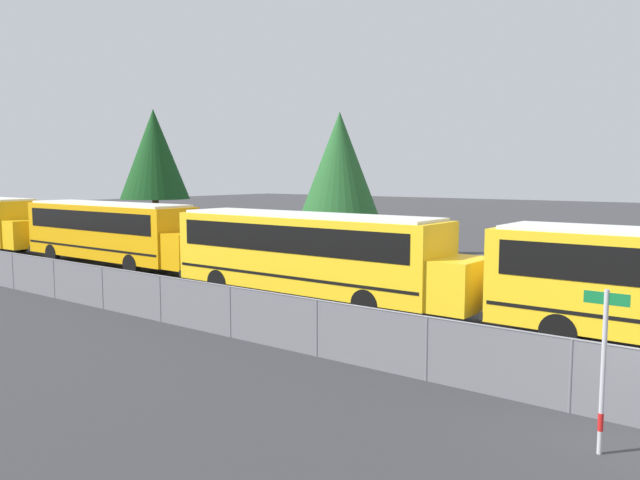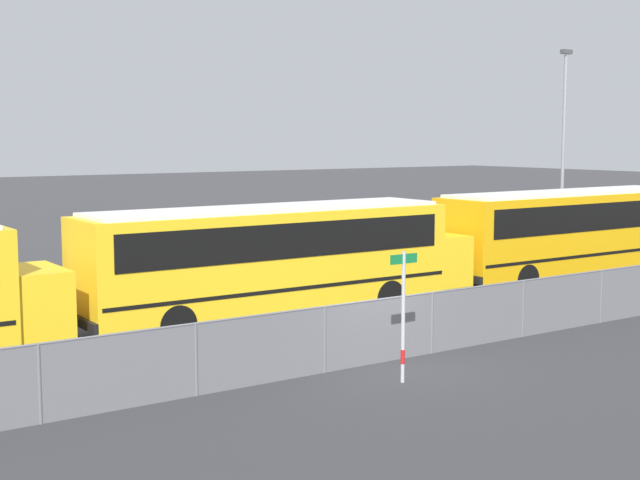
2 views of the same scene
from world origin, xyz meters
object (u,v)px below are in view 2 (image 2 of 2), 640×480
Objects in this scene: light_pole at (564,141)px; school_bus_4 at (574,227)px; school_bus_3 at (278,253)px; street_sign at (403,313)px.

school_bus_4 is at bearing -137.04° from light_pole.
light_pole is at bearing 42.96° from school_bus_4.
school_bus_3 is at bearing 179.99° from school_bus_4.
light_pole reaches higher than school_bus_3.
school_bus_4 is (12.40, -0.00, 0.00)m from school_bus_3.
school_bus_4 reaches higher than street_sign.
light_pole is (7.38, 6.88, 3.02)m from school_bus_4.
school_bus_3 is 12.40m from school_bus_4.
school_bus_3 and school_bus_4 have the same top height.
light_pole is (19.78, 6.87, 3.02)m from school_bus_3.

